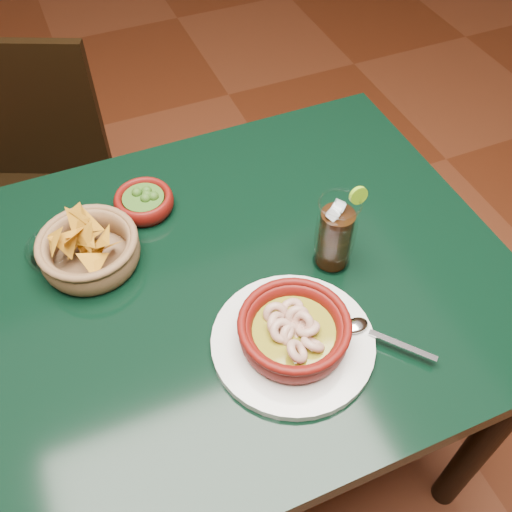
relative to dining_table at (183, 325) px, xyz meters
name	(u,v)px	position (x,y,z in m)	size (l,w,h in m)	color
ground	(206,454)	(0.00, 0.00, -0.65)	(7.00, 7.00, 0.00)	#471C0C
dining_table	(183,325)	(0.00, 0.00, 0.00)	(1.20, 0.80, 0.75)	black
dining_chair	(37,190)	(-0.21, 0.70, -0.19)	(0.52, 0.52, 0.85)	black
shrimp_plate	(294,334)	(0.14, -0.17, 0.13)	(0.33, 0.27, 0.08)	silver
chip_basket	(89,250)	(-0.12, 0.13, 0.13)	(0.21, 0.21, 0.12)	brown
guacamole_ramekin	(144,201)	(0.01, 0.22, 0.12)	(0.13, 0.13, 0.05)	#540B07
cola_drink	(335,234)	(0.28, -0.04, 0.17)	(0.15, 0.15, 0.17)	white
glass_ashtray	(54,249)	(-0.18, 0.18, 0.11)	(0.11, 0.11, 0.03)	white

